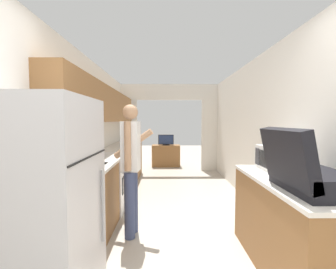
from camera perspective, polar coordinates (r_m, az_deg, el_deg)
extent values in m
cube|color=white|center=(3.44, -23.08, -0.20)|extent=(0.06, 7.82, 2.50)
cube|color=brown|center=(4.40, -15.54, 7.15)|extent=(0.32, 4.18, 0.62)
cube|color=white|center=(3.52, 24.99, -0.17)|extent=(0.06, 7.82, 2.50)
cube|color=white|center=(6.63, -10.65, -0.25)|extent=(0.65, 0.06, 2.05)
cube|color=white|center=(6.66, 11.27, -0.24)|extent=(0.65, 0.06, 2.05)
cube|color=white|center=(6.56, 0.35, 10.71)|extent=(3.18, 0.06, 0.45)
cube|color=brown|center=(3.06, -20.23, -16.31)|extent=(0.60, 1.10, 0.86)
cube|color=silver|center=(2.93, -20.46, -8.08)|extent=(0.62, 1.12, 0.03)
cube|color=brown|center=(5.35, -11.28, -7.59)|extent=(0.60, 2.35, 0.86)
cube|color=silver|center=(5.29, -11.33, -2.81)|extent=(0.62, 2.36, 0.03)
cube|color=#9EA3A8|center=(3.02, -19.84, -7.45)|extent=(0.42, 0.44, 0.00)
cube|color=brown|center=(2.60, 28.59, -20.18)|extent=(0.60, 1.46, 0.86)
cube|color=silver|center=(2.46, 28.91, -10.55)|extent=(0.62, 1.48, 0.03)
cube|color=#B7B7BC|center=(2.06, -28.66, -14.93)|extent=(0.70, 0.83, 1.64)
cube|color=black|center=(1.84, -19.17, -5.33)|extent=(0.01, 0.79, 0.01)
cylinder|color=#99999E|center=(2.20, -16.24, -17.03)|extent=(0.02, 0.02, 0.66)
cube|color=white|center=(3.88, -15.46, -11.66)|extent=(0.62, 0.72, 0.90)
cube|color=black|center=(3.81, -10.79, -11.87)|extent=(0.01, 0.49, 0.27)
cylinder|color=#B7B7BC|center=(3.76, -10.53, -8.58)|extent=(0.02, 0.58, 0.02)
cube|color=white|center=(3.87, -19.75, -3.97)|extent=(0.04, 0.72, 0.14)
cylinder|color=#232328|center=(3.61, -14.31, -5.57)|extent=(0.16, 0.16, 0.01)
cylinder|color=#232328|center=(3.91, -13.20, -4.85)|extent=(0.16, 0.16, 0.01)
cylinder|color=#232328|center=(3.67, -18.09, -5.47)|extent=(0.16, 0.16, 0.01)
cylinder|color=#232328|center=(3.97, -16.71, -4.77)|extent=(0.16, 0.16, 0.01)
cylinder|color=#384266|center=(2.94, -9.73, -17.31)|extent=(0.14, 0.14, 0.83)
cylinder|color=#384266|center=(3.09, -8.91, -16.22)|extent=(0.14, 0.14, 0.83)
cube|color=white|center=(2.85, -9.46, -2.95)|extent=(0.23, 0.23, 0.62)
cylinder|color=tan|center=(2.71, -10.22, -2.96)|extent=(0.09, 0.09, 0.59)
cylinder|color=tan|center=(2.99, -8.77, -2.34)|extent=(0.53, 0.13, 0.40)
sphere|color=tan|center=(2.83, -9.54, 5.63)|extent=(0.19, 0.19, 0.19)
cube|color=black|center=(2.17, 33.27, -9.88)|extent=(0.44, 0.63, 0.16)
cube|color=black|center=(2.01, 27.95, -4.93)|extent=(0.18, 0.63, 0.45)
cube|color=#2D2D33|center=(2.42, 29.01, -5.24)|extent=(0.27, 0.02, 0.10)
cube|color=white|center=(2.83, 26.54, -5.49)|extent=(0.37, 0.48, 0.27)
cube|color=black|center=(2.71, 23.42, -5.80)|extent=(0.01, 0.29, 0.19)
cube|color=#38383D|center=(2.90, 21.71, -5.15)|extent=(0.01, 0.10, 0.20)
cube|color=brown|center=(7.20, -0.52, -5.38)|extent=(0.88, 0.42, 0.68)
cube|color=black|center=(7.11, -0.53, -2.65)|extent=(0.21, 0.16, 0.02)
cube|color=black|center=(7.10, -0.53, -1.31)|extent=(0.49, 0.04, 0.31)
cube|color=navy|center=(7.07, -0.53, -1.33)|extent=(0.45, 0.01, 0.28)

